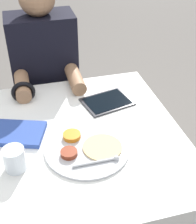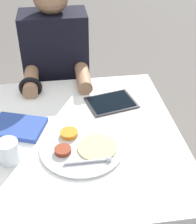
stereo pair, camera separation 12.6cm
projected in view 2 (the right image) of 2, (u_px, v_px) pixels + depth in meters
The scene contains 6 objects.
dining_table at pixel (70, 195), 1.45m from camera, with size 0.92×0.88×0.73m.
thali_tray at pixel (82, 147), 1.17m from camera, with size 0.32×0.32×0.03m.
red_notebook at pixel (18, 127), 1.27m from camera, with size 0.25×0.21×0.02m.
tablet_device at pixel (111, 102), 1.42m from camera, with size 0.24×0.20×0.01m.
person_diner at pixel (59, 93), 1.80m from camera, with size 0.35×0.42×1.19m.
drinking_glass at pixel (9, 152), 1.10m from camera, with size 0.08×0.08×0.09m.
Camera 2 is at (-0.00, -0.96, 1.53)m, focal length 50.00 mm.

